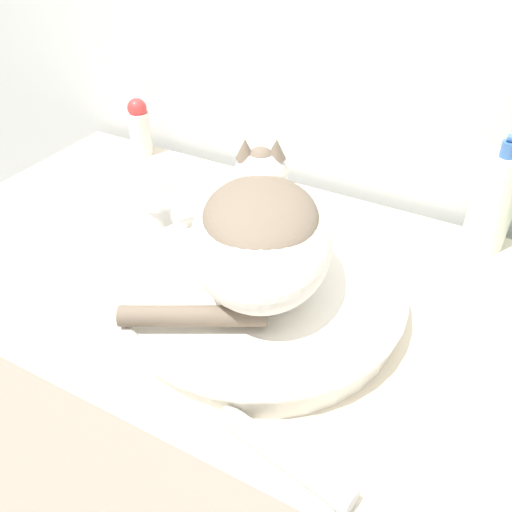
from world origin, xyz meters
TOP-DOWN VIEW (x-y plane):
  - wall_back at (0.00, 0.68)m, footprint 8.00×0.05m
  - vanity_counter at (0.00, 0.31)m, footprint 1.19×0.63m
  - sink_basin at (0.06, 0.26)m, footprint 0.42×0.42m
  - cat at (0.05, 0.26)m, footprint 0.30×0.34m
  - faucet at (-0.18, 0.33)m, footprint 0.13×0.07m
  - deodorant_stick at (-0.42, 0.58)m, footprint 0.05×0.05m
  - soap_pump_bottle at (0.32, 0.58)m, footprint 0.07×0.07m
  - cream_tube at (0.20, 0.04)m, footprint 0.18×0.06m

SIDE VIEW (x-z plane):
  - vanity_counter at x=0.00m, z-range 0.00..0.86m
  - cream_tube at x=0.20m, z-range 0.86..0.89m
  - sink_basin at x=0.06m, z-range 0.87..0.92m
  - deodorant_stick at x=-0.42m, z-range 0.86..0.99m
  - faucet at x=-0.18m, z-range 0.87..1.00m
  - soap_pump_bottle at x=0.32m, z-range 0.85..1.05m
  - cat at x=0.05m, z-range 0.91..1.08m
  - wall_back at x=0.00m, z-range 0.00..2.40m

